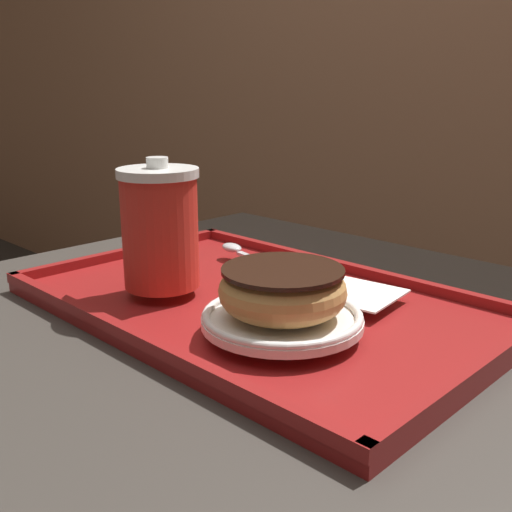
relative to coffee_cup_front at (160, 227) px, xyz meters
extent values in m
cube|color=#38332D|center=(0.07, 0.06, -0.11)|extent=(0.76, 0.74, 0.03)
cube|color=maroon|center=(0.09, 0.06, -0.09)|extent=(0.52, 0.33, 0.01)
cube|color=maroon|center=(0.09, -0.10, -0.07)|extent=(0.52, 0.01, 0.01)
cube|color=maroon|center=(0.09, 0.22, -0.07)|extent=(0.52, 0.01, 0.01)
cube|color=maroon|center=(-0.17, 0.06, -0.07)|extent=(0.01, 0.33, 0.01)
cube|color=maroon|center=(0.34, 0.06, -0.07)|extent=(0.01, 0.33, 0.01)
cube|color=white|center=(0.17, 0.13, -0.07)|extent=(0.11, 0.10, 0.00)
cylinder|color=red|center=(0.00, 0.00, -0.01)|extent=(0.08, 0.08, 0.12)
cylinder|color=white|center=(0.00, 0.00, 0.06)|extent=(0.09, 0.09, 0.01)
cylinder|color=white|center=(0.00, 0.00, 0.07)|extent=(0.02, 0.02, 0.01)
cylinder|color=white|center=(0.18, 0.01, -0.06)|extent=(0.15, 0.15, 0.01)
torus|color=white|center=(0.18, 0.01, -0.06)|extent=(0.15, 0.15, 0.01)
torus|color=tan|center=(0.18, 0.01, -0.03)|extent=(0.12, 0.12, 0.04)
cylinder|color=black|center=(0.18, 0.01, -0.01)|extent=(0.11, 0.11, 0.00)
ellipsoid|color=silver|center=(-0.05, 0.15, -0.06)|extent=(0.04, 0.03, 0.01)
cube|color=silver|center=(0.03, 0.14, -0.07)|extent=(0.13, 0.03, 0.00)
camera|label=1|loc=(0.53, -0.39, 0.15)|focal=42.00mm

